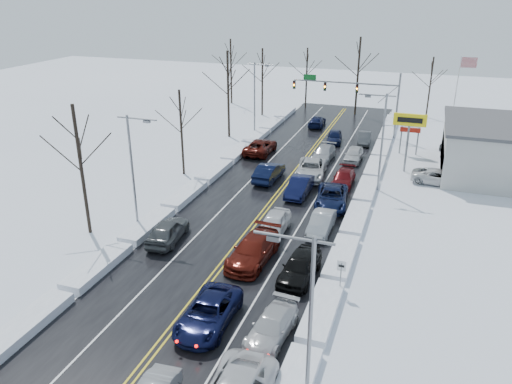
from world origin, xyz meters
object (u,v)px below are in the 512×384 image
at_px(traffic_signal_mast, 356,92).
at_px(tires_plus_sign, 410,124).
at_px(flagpole, 458,91).
at_px(oncoming_car_0, 269,180).

height_order(traffic_signal_mast, tires_plus_sign, traffic_signal_mast).
bearing_deg(flagpole, traffic_signal_mast, -170.27).
distance_m(tires_plus_sign, flagpole, 14.79).
height_order(flagpole, oncoming_car_0, flagpole).
bearing_deg(traffic_signal_mast, flagpole, 9.73).
bearing_deg(traffic_signal_mast, oncoming_car_0, -105.67).
xyz_separation_m(tires_plus_sign, flagpole, (4.67, 14.01, 0.93)).
bearing_deg(oncoming_car_0, traffic_signal_mast, -103.44).
distance_m(flagpole, oncoming_car_0, 27.55).
relative_size(tires_plus_sign, flagpole, 0.60).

